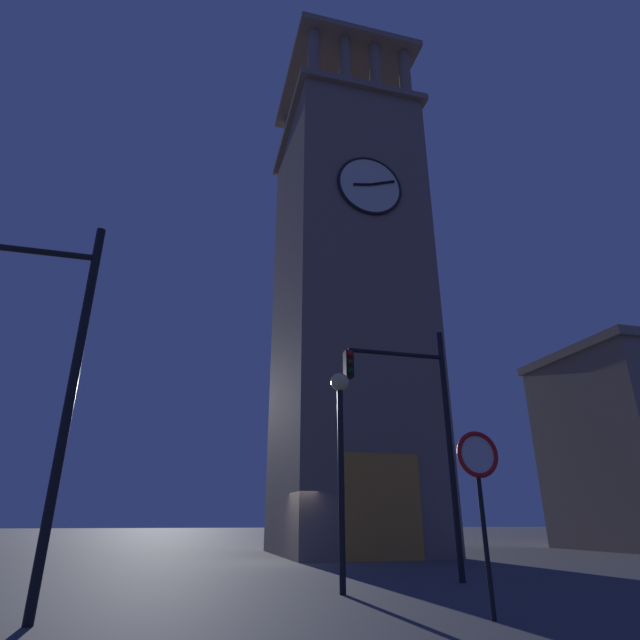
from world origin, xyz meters
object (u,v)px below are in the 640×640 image
(no_horn_sign, at_px, (479,469))
(clocktower, at_px, (347,303))
(street_lamp, at_px, (340,432))
(traffic_signal_near, at_px, (29,345))
(traffic_signal_mid, at_px, (419,414))

(no_horn_sign, bearing_deg, clocktower, -100.40)
(clocktower, bearing_deg, street_lamp, 71.08)
(traffic_signal_near, xyz_separation_m, traffic_signal_mid, (-8.89, -3.37, -0.10))
(traffic_signal_mid, relative_size, no_horn_sign, 2.29)
(street_lamp, bearing_deg, clocktower, -108.92)
(traffic_signal_near, bearing_deg, traffic_signal_mid, -159.22)
(clocktower, relative_size, traffic_signal_near, 4.70)
(street_lamp, bearing_deg, traffic_signal_mid, -154.26)
(traffic_signal_mid, xyz_separation_m, street_lamp, (2.64, 1.27, -0.80))
(no_horn_sign, bearing_deg, traffic_signal_mid, -104.89)
(no_horn_sign, bearing_deg, street_lamp, -68.49)
(traffic_signal_near, bearing_deg, no_horn_sign, 169.77)
(clocktower, bearing_deg, traffic_signal_near, 54.31)
(traffic_signal_mid, bearing_deg, no_horn_sign, 75.11)
(clocktower, distance_m, traffic_signal_near, 19.93)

